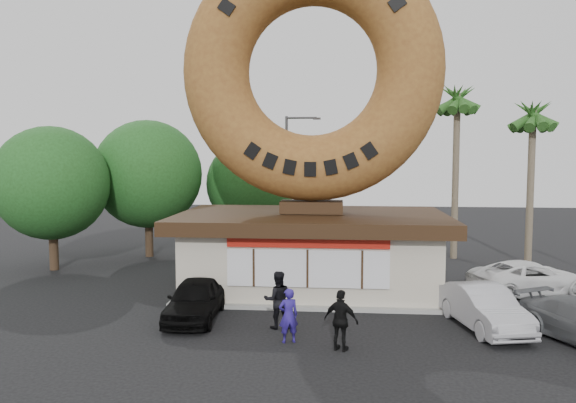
% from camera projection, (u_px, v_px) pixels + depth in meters
% --- Properties ---
extents(ground, '(90.00, 90.00, 0.00)m').
position_uv_depth(ground, '(302.00, 335.00, 17.90)').
color(ground, black).
rests_on(ground, ground).
extents(donut_shop, '(11.20, 7.20, 3.80)m').
position_uv_depth(donut_shop, '(312.00, 249.00, 23.69)').
color(donut_shop, '#BCB6A1').
rests_on(donut_shop, ground).
extents(giant_donut, '(10.75, 2.74, 10.75)m').
position_uv_depth(giant_donut, '(312.00, 71.00, 23.08)').
color(giant_donut, '#97642C').
rests_on(giant_donut, donut_shop).
extents(tree_west, '(6.00, 6.00, 7.65)m').
position_uv_depth(tree_west, '(148.00, 174.00, 31.27)').
color(tree_west, '#473321').
rests_on(tree_west, ground).
extents(tree_mid, '(5.20, 5.20, 6.63)m').
position_uv_depth(tree_mid, '(251.00, 184.00, 32.81)').
color(tree_mid, '#473321').
rests_on(tree_mid, ground).
extents(tree_far, '(5.60, 5.60, 7.14)m').
position_uv_depth(tree_far, '(51.00, 183.00, 27.64)').
color(tree_far, '#473321').
rests_on(tree_far, ground).
extents(palm_near, '(2.60, 2.60, 9.75)m').
position_uv_depth(palm_near, '(457.00, 105.00, 30.40)').
color(palm_near, '#726651').
rests_on(palm_near, ground).
extents(palm_far, '(2.60, 2.60, 8.75)m').
position_uv_depth(palm_far, '(533.00, 120.00, 28.68)').
color(palm_far, '#726651').
rests_on(palm_far, ground).
extents(street_lamp, '(2.11, 0.20, 8.00)m').
position_uv_depth(street_lamp, '(289.00, 175.00, 33.57)').
color(street_lamp, '#59595E').
rests_on(street_lamp, ground).
extents(person_left, '(0.72, 0.59, 1.68)m').
position_uv_depth(person_left, '(288.00, 315.00, 17.15)').
color(person_left, navy).
rests_on(person_left, ground).
extents(person_center, '(1.07, 0.92, 1.91)m').
position_uv_depth(person_center, '(278.00, 300.00, 18.56)').
color(person_center, black).
rests_on(person_center, ground).
extents(person_right, '(1.15, 0.82, 1.81)m').
position_uv_depth(person_right, '(341.00, 320.00, 16.42)').
color(person_right, black).
rests_on(person_right, ground).
extents(car_black, '(1.81, 4.19, 1.41)m').
position_uv_depth(car_black, '(195.00, 299.00, 19.58)').
color(car_black, black).
rests_on(car_black, ground).
extents(car_silver, '(2.40, 4.54, 1.42)m').
position_uv_depth(car_silver, '(484.00, 307.00, 18.51)').
color(car_silver, '#ADADB2').
rests_on(car_silver, ground).
extents(car_white, '(5.39, 3.73, 1.37)m').
position_uv_depth(car_white, '(530.00, 278.00, 23.08)').
color(car_white, white).
rests_on(car_white, ground).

